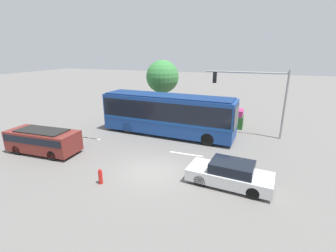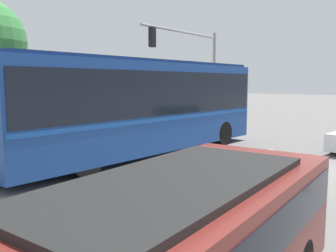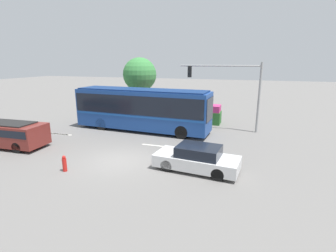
{
  "view_description": "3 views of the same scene",
  "coord_description": "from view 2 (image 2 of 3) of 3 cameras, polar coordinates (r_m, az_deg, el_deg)",
  "views": [
    {
      "loc": [
        5.41,
        -11.61,
        6.83
      ],
      "look_at": [
        -0.7,
        4.69,
        1.4
      ],
      "focal_mm": 25.66,
      "sensor_mm": 36.0,
      "label": 1
    },
    {
      "loc": [
        -11.12,
        -2.2,
        2.65
      ],
      "look_at": [
        -0.87,
        5.81,
        1.07
      ],
      "focal_mm": 38.55,
      "sensor_mm": 36.0,
      "label": 2
    },
    {
      "loc": [
        6.94,
        -12.12,
        5.57
      ],
      "look_at": [
        1.94,
        3.05,
        1.49
      ],
      "focal_mm": 27.13,
      "sensor_mm": 36.0,
      "label": 3
    }
  ],
  "objects": [
    {
      "name": "lane_stripe_far",
      "position": [
        13.71,
        14.18,
        -4.39
      ],
      "size": [
        2.4,
        0.16,
        0.01
      ],
      "primitive_type": "cube",
      "color": "silver",
      "rests_on": "ground"
    },
    {
      "name": "flowering_hedge",
      "position": [
        17.76,
        -9.26,
        0.98
      ],
      "size": [
        7.15,
        1.49,
        1.7
      ],
      "color": "#286028",
      "rests_on": "ground"
    },
    {
      "name": "city_bus",
      "position": [
        13.07,
        -4.29,
        3.81
      ],
      "size": [
        11.31,
        3.09,
        3.42
      ],
      "rotation": [
        0.0,
        0.0,
        -0.05
      ],
      "color": "navy",
      "rests_on": "ground"
    },
    {
      "name": "suv_left_lane",
      "position": [
        3.99,
        0.9,
        -17.88
      ],
      "size": [
        5.09,
        2.23,
        1.67
      ],
      "rotation": [
        0.0,
        0.0,
        3.19
      ],
      "color": "maroon",
      "rests_on": "ground"
    },
    {
      "name": "lane_stripe_near",
      "position": [
        7.33,
        -17.48,
        -14.53
      ],
      "size": [
        2.4,
        0.16,
        0.01
      ],
      "primitive_type": "cube",
      "color": "silver",
      "rests_on": "ground"
    },
    {
      "name": "lane_stripe_mid",
      "position": [
        7.17,
        -19.21,
        -15.1
      ],
      "size": [
        2.4,
        0.16,
        0.01
      ],
      "primitive_type": "cube",
      "color": "silver",
      "rests_on": "ground"
    },
    {
      "name": "traffic_light_pole",
      "position": [
        20.11,
        4.46,
        10.21
      ],
      "size": [
        6.48,
        0.24,
        5.52
      ],
      "rotation": [
        0.0,
        0.0,
        3.14
      ],
      "color": "gray",
      "rests_on": "ground"
    }
  ]
}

